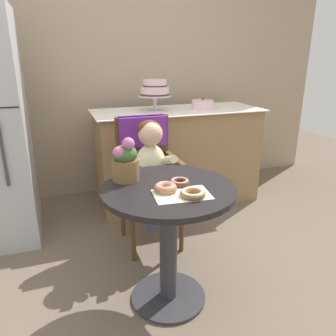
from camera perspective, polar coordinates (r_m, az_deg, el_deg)
name	(u,v)px	position (r m, az deg, el deg)	size (l,w,h in m)	color
ground_plane	(168,297)	(2.11, 0.07, -21.65)	(8.00, 8.00, 0.00)	#6B5B4C
back_wall	(105,58)	(3.40, -10.88, 18.40)	(4.80, 0.10, 2.70)	tan
cafe_table	(168,222)	(1.82, 0.07, -9.47)	(0.72, 0.72, 0.72)	black
wicker_chair	(146,160)	(2.42, -3.86, 1.34)	(0.42, 0.45, 0.95)	brown
seated_child	(152,162)	(2.26, -2.82, 1.11)	(0.27, 0.32, 0.73)	beige
paper_napkin	(182,195)	(1.63, 2.43, -4.66)	(0.28, 0.18, 0.00)	white
donut_front	(180,182)	(1.74, 2.02, -2.43)	(0.11, 0.11, 0.03)	#4C2D19
donut_mid	(166,187)	(1.66, -0.43, -3.43)	(0.12, 0.12, 0.04)	#AD7542
donut_side	(193,193)	(1.60, 4.34, -4.42)	(0.13, 0.13, 0.04)	#936033
flower_vase	(125,161)	(1.80, -7.50, 1.23)	(0.15, 0.15, 0.25)	brown
display_counter	(178,156)	(3.14, 1.69, 2.10)	(1.56, 0.62, 0.90)	#93754C
tiered_cake_stand	(155,90)	(2.95, -2.32, 13.46)	(0.30, 0.30, 0.27)	silver
round_layer_cake	(203,105)	(3.09, 6.08, 10.95)	(0.21, 0.21, 0.11)	silver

